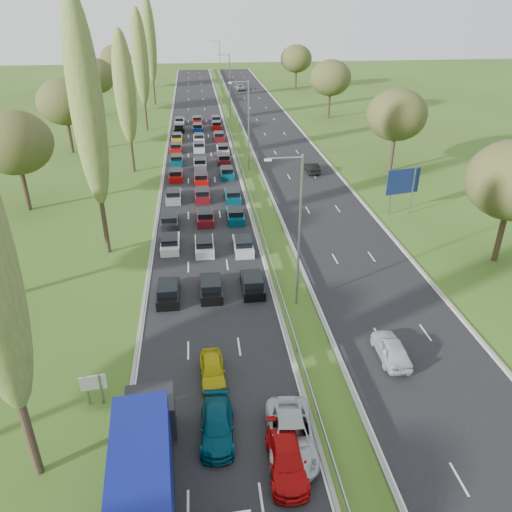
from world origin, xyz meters
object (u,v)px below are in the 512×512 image
info_sign (94,386)px  direction_sign (403,183)px  near_car_2 (151,444)px  blue_lorry (144,465)px

info_sign → direction_sign: size_ratio=0.40×
near_car_2 → info_sign: (-3.51, 4.16, 0.65)m
near_car_2 → blue_lorry: (-0.01, -2.43, 1.35)m
blue_lorry → info_sign: bearing=114.3°
near_car_2 → info_sign: bearing=131.4°
info_sign → direction_sign: 38.97m
direction_sign → near_car_2: bearing=-129.8°
info_sign → blue_lorry: bearing=-62.0°
near_car_2 → info_sign: size_ratio=2.41×
near_car_2 → info_sign: 5.48m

